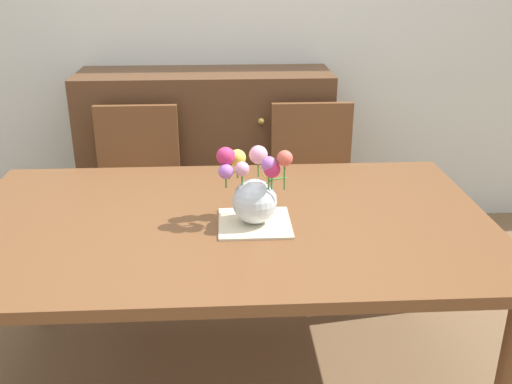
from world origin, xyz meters
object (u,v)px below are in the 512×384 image
chair_left (138,183)px  chair_right (314,180)px  flower_vase (255,189)px  dining_table (228,236)px  dresser (208,158)px

chair_left → chair_right: 0.90m
chair_right → flower_vase: (-0.36, -0.94, 0.34)m
chair_right → dining_table: bearing=63.3°
chair_left → chair_right: bearing=-180.0°
dresser → flower_vase: bearing=-81.8°
chair_left → dresser: (0.34, 0.43, -0.02)m
dresser → flower_vase: size_ratio=5.22×
chair_left → flower_vase: 1.14m
dining_table → chair_right: size_ratio=2.09×
dining_table → chair_right: 1.01m
chair_right → dresser: bearing=-38.0°
dresser → flower_vase: 1.43m
dining_table → chair_right: chair_right is taller
chair_left → flower_vase: flower_vase is taller
dining_table → dresser: 1.34m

